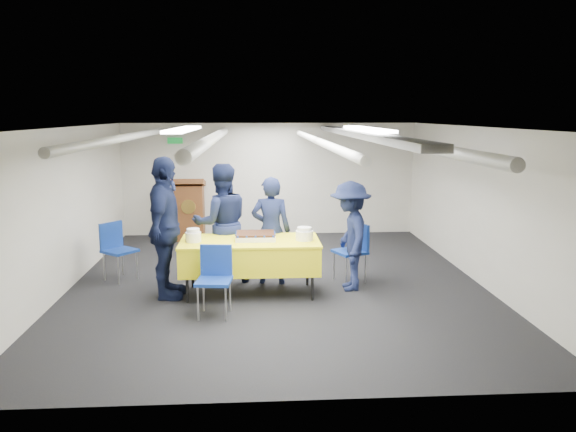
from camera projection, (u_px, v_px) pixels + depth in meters
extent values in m
plane|color=black|center=(277.00, 283.00, 8.38)|extent=(7.00, 7.00, 0.00)
cube|color=beige|center=(269.00, 179.00, 11.59)|extent=(6.00, 0.02, 2.30)
cube|color=beige|center=(67.00, 209.00, 7.98)|extent=(0.02, 7.00, 2.30)
cube|color=beige|center=(477.00, 205.00, 8.35)|extent=(0.02, 7.00, 2.30)
cube|color=silver|center=(276.00, 128.00, 7.96)|extent=(6.00, 7.00, 0.02)
cylinder|color=silver|center=(134.00, 136.00, 7.86)|extent=(0.10, 6.90, 0.10)
cylinder|color=silver|center=(213.00, 139.00, 7.93)|extent=(0.14, 6.90, 0.14)
cylinder|color=silver|center=(318.00, 141.00, 8.03)|extent=(0.10, 6.90, 0.10)
cylinder|color=silver|center=(407.00, 144.00, 8.12)|extent=(0.14, 6.90, 0.14)
cube|color=gray|center=(360.00, 134.00, 8.05)|extent=(0.28, 6.90, 0.08)
cube|color=white|center=(184.00, 129.00, 7.89)|extent=(0.25, 2.60, 0.04)
cube|color=white|center=(367.00, 129.00, 8.05)|extent=(0.25, 2.60, 0.04)
cube|color=#0C591E|center=(175.00, 141.00, 11.31)|extent=(0.30, 0.04, 0.12)
cylinder|color=black|center=(187.00, 290.00, 7.46)|extent=(0.04, 0.04, 0.36)
cylinder|color=black|center=(312.00, 287.00, 7.56)|extent=(0.04, 0.04, 0.36)
cylinder|color=black|center=(193.00, 275.00, 8.13)|extent=(0.04, 0.04, 0.36)
cylinder|color=black|center=(307.00, 273.00, 8.23)|extent=(0.04, 0.04, 0.36)
cube|color=yellow|center=(250.00, 256.00, 7.78)|extent=(1.89, 0.91, 0.39)
cube|color=yellow|center=(250.00, 241.00, 7.74)|extent=(1.91, 0.93, 0.03)
cube|color=white|center=(255.00, 237.00, 7.79)|extent=(0.55, 0.44, 0.07)
cube|color=black|center=(255.00, 234.00, 7.78)|extent=(0.52, 0.42, 0.03)
sphere|color=navy|center=(238.00, 237.00, 7.57)|extent=(0.04, 0.04, 0.04)
sphere|color=navy|center=(238.00, 231.00, 7.96)|extent=(0.04, 0.04, 0.04)
sphere|color=navy|center=(247.00, 237.00, 7.58)|extent=(0.04, 0.04, 0.04)
sphere|color=navy|center=(247.00, 231.00, 7.96)|extent=(0.04, 0.04, 0.04)
sphere|color=navy|center=(256.00, 237.00, 7.58)|extent=(0.04, 0.04, 0.04)
sphere|color=navy|center=(255.00, 231.00, 7.97)|extent=(0.04, 0.04, 0.04)
sphere|color=navy|center=(264.00, 237.00, 7.59)|extent=(0.04, 0.04, 0.04)
sphere|color=navy|center=(264.00, 231.00, 7.98)|extent=(0.04, 0.04, 0.04)
sphere|color=navy|center=(273.00, 237.00, 7.60)|extent=(0.04, 0.04, 0.04)
sphere|color=navy|center=(272.00, 231.00, 7.99)|extent=(0.04, 0.04, 0.04)
sphere|color=navy|center=(236.00, 235.00, 7.66)|extent=(0.04, 0.04, 0.04)
sphere|color=navy|center=(275.00, 235.00, 7.70)|extent=(0.04, 0.04, 0.04)
sphere|color=navy|center=(237.00, 234.00, 7.76)|extent=(0.04, 0.04, 0.04)
sphere|color=navy|center=(274.00, 233.00, 7.79)|extent=(0.04, 0.04, 0.04)
sphere|color=navy|center=(237.00, 232.00, 7.86)|extent=(0.04, 0.04, 0.04)
sphere|color=navy|center=(274.00, 232.00, 7.89)|extent=(0.04, 0.04, 0.04)
cylinder|color=white|center=(193.00, 237.00, 7.63)|extent=(0.21, 0.21, 0.13)
cylinder|color=white|center=(193.00, 230.00, 7.61)|extent=(0.18, 0.18, 0.05)
cylinder|color=white|center=(304.00, 235.00, 7.72)|extent=(0.24, 0.24, 0.13)
cylinder|color=white|center=(304.00, 229.00, 7.71)|extent=(0.20, 0.20, 0.05)
cube|color=brown|center=(190.00, 212.00, 11.17)|extent=(0.55, 0.45, 1.10)
cube|color=brown|center=(189.00, 183.00, 11.03)|extent=(0.62, 0.53, 0.21)
cylinder|color=gold|center=(188.00, 207.00, 10.91)|extent=(0.28, 0.02, 0.28)
cylinder|color=gray|center=(198.00, 304.00, 6.81)|extent=(0.02, 0.02, 0.43)
cylinder|color=gray|center=(226.00, 304.00, 6.79)|extent=(0.02, 0.02, 0.43)
cylinder|color=gray|center=(204.00, 295.00, 7.14)|extent=(0.02, 0.02, 0.43)
cylinder|color=gray|center=(230.00, 295.00, 7.13)|extent=(0.02, 0.02, 0.43)
cube|color=navy|center=(214.00, 281.00, 6.93)|extent=(0.47, 0.47, 0.04)
cube|color=navy|center=(216.00, 260.00, 7.07)|extent=(0.40, 0.09, 0.40)
cylinder|color=gray|center=(334.00, 266.00, 8.51)|extent=(0.02, 0.02, 0.43)
cylinder|color=gray|center=(346.00, 271.00, 8.21)|extent=(0.02, 0.02, 0.43)
cylinder|color=gray|center=(353.00, 263.00, 8.66)|extent=(0.02, 0.02, 0.43)
cylinder|color=gray|center=(365.00, 268.00, 8.37)|extent=(0.02, 0.02, 0.43)
cube|color=navy|center=(350.00, 252.00, 8.39)|extent=(0.55, 0.55, 0.04)
cube|color=navy|center=(361.00, 236.00, 8.44)|extent=(0.20, 0.38, 0.40)
cylinder|color=gray|center=(119.00, 270.00, 8.26)|extent=(0.02, 0.02, 0.43)
cylinder|color=gray|center=(137.00, 265.00, 8.53)|extent=(0.02, 0.02, 0.43)
cylinder|color=gray|center=(104.00, 267.00, 8.46)|extent=(0.02, 0.02, 0.43)
cylinder|color=gray|center=(123.00, 262.00, 8.73)|extent=(0.02, 0.02, 0.43)
cube|color=navy|center=(120.00, 251.00, 8.45)|extent=(0.59, 0.59, 0.04)
cube|color=navy|center=(111.00, 235.00, 8.52)|extent=(0.28, 0.33, 0.40)
imported|color=black|center=(271.00, 230.00, 8.24)|extent=(0.63, 0.46, 1.59)
imported|color=black|center=(221.00, 223.00, 8.31)|extent=(0.99, 0.85, 1.77)
imported|color=black|center=(165.00, 228.00, 7.56)|extent=(0.53, 1.16, 1.94)
imported|color=black|center=(350.00, 236.00, 7.95)|extent=(0.60, 1.02, 1.56)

